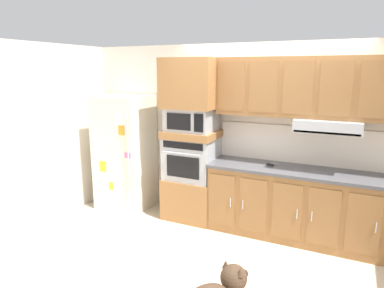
{
  "coord_description": "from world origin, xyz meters",
  "views": [
    {
      "loc": [
        1.07,
        -3.54,
        2.14
      ],
      "look_at": [
        -0.72,
        0.22,
        1.23
      ],
      "focal_mm": 31.92,
      "sensor_mm": 36.0,
      "label": 1
    }
  ],
  "objects_px": {
    "built_in_oven": "(192,158)",
    "screwdriver": "(271,164)",
    "refrigerator": "(125,152)",
    "microwave": "(192,119)"
  },
  "relations": [
    {
      "from": "microwave",
      "to": "screwdriver",
      "type": "bearing_deg",
      "value": 0.99
    },
    {
      "from": "microwave",
      "to": "screwdriver",
      "type": "height_order",
      "value": "microwave"
    },
    {
      "from": "built_in_oven",
      "to": "screwdriver",
      "type": "xyz_separation_m",
      "value": [
        1.13,
        0.02,
        0.03
      ]
    },
    {
      "from": "built_in_oven",
      "to": "screwdriver",
      "type": "height_order",
      "value": "built_in_oven"
    },
    {
      "from": "refrigerator",
      "to": "screwdriver",
      "type": "bearing_deg",
      "value": 2.22
    },
    {
      "from": "screwdriver",
      "to": "refrigerator",
      "type": "bearing_deg",
      "value": -177.78
    },
    {
      "from": "built_in_oven",
      "to": "screwdriver",
      "type": "bearing_deg",
      "value": 0.99
    },
    {
      "from": "refrigerator",
      "to": "built_in_oven",
      "type": "height_order",
      "value": "refrigerator"
    },
    {
      "from": "refrigerator",
      "to": "microwave",
      "type": "distance_m",
      "value": 1.26
    },
    {
      "from": "refrigerator",
      "to": "microwave",
      "type": "relative_size",
      "value": 2.73
    }
  ]
}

